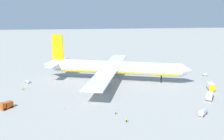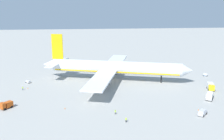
{
  "view_description": "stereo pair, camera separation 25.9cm",
  "coord_description": "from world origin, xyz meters",
  "px_view_note": "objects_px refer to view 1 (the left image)",
  "views": [
    {
      "loc": [
        -16.44,
        -129.03,
        38.13
      ],
      "look_at": [
        -1.57,
        3.1,
        4.8
      ],
      "focal_mm": 41.72,
      "sensor_mm": 36.0,
      "label": 1
    },
    {
      "loc": [
        -16.18,
        -129.06,
        38.13
      ],
      "look_at": [
        -1.57,
        3.1,
        4.8
      ],
      "focal_mm": 41.72,
      "sensor_mm": 36.0,
      "label": 2
    }
  ],
  "objects_px": {
    "service_truck_4": "(211,86)",
    "service_van": "(203,112)",
    "airliner": "(113,68)",
    "traffic_cone_0": "(199,110)",
    "service_truck_1": "(7,105)",
    "baggage_cart_1": "(205,74)",
    "ground_worker_1": "(116,112)",
    "traffic_cone_3": "(59,65)",
    "ground_worker_2": "(126,120)",
    "traffic_cone_2": "(163,67)",
    "service_truck_3": "(210,96)",
    "traffic_cone_1": "(65,108)",
    "baggage_cart_2": "(28,82)",
    "traffic_cone_4": "(28,88)",
    "ground_worker_0": "(23,88)"
  },
  "relations": [
    {
      "from": "service_truck_4",
      "to": "service_van",
      "type": "xyz_separation_m",
      "value": [
        -16.38,
        -26.85,
        -0.66
      ]
    },
    {
      "from": "airliner",
      "to": "traffic_cone_0",
      "type": "xyz_separation_m",
      "value": [
        27.01,
        -43.34,
        -6.44
      ]
    },
    {
      "from": "service_van",
      "to": "service_truck_1",
      "type": "bearing_deg",
      "value": 168.93
    },
    {
      "from": "baggage_cart_1",
      "to": "ground_worker_1",
      "type": "bearing_deg",
      "value": -140.39
    },
    {
      "from": "service_truck_1",
      "to": "traffic_cone_3",
      "type": "distance_m",
      "value": 72.89
    },
    {
      "from": "ground_worker_2",
      "to": "traffic_cone_2",
      "type": "distance_m",
      "value": 83.99
    },
    {
      "from": "baggage_cart_1",
      "to": "service_truck_3",
      "type": "bearing_deg",
      "value": -112.96
    },
    {
      "from": "service_van",
      "to": "traffic_cone_1",
      "type": "distance_m",
      "value": 50.33
    },
    {
      "from": "service_truck_3",
      "to": "traffic_cone_2",
      "type": "distance_m",
      "value": 58.2
    },
    {
      "from": "service_truck_4",
      "to": "traffic_cone_0",
      "type": "bearing_deg",
      "value": -125.24
    },
    {
      "from": "baggage_cart_1",
      "to": "traffic_cone_0",
      "type": "bearing_deg",
      "value": -118.07
    },
    {
      "from": "ground_worker_1",
      "to": "baggage_cart_2",
      "type": "bearing_deg",
      "value": 131.86
    },
    {
      "from": "service_truck_3",
      "to": "service_truck_4",
      "type": "height_order",
      "value": "service_truck_4"
    },
    {
      "from": "service_truck_1",
      "to": "traffic_cone_4",
      "type": "bearing_deg",
      "value": 82.96
    },
    {
      "from": "ground_worker_1",
      "to": "service_truck_4",
      "type": "bearing_deg",
      "value": 25.73
    },
    {
      "from": "service_van",
      "to": "traffic_cone_2",
      "type": "distance_m",
      "value": 73.61
    },
    {
      "from": "baggage_cart_1",
      "to": "traffic_cone_0",
      "type": "xyz_separation_m",
      "value": [
        -24.49,
        -45.93,
        -0.53
      ]
    },
    {
      "from": "service_truck_4",
      "to": "service_truck_3",
      "type": "bearing_deg",
      "value": -118.24
    },
    {
      "from": "service_truck_3",
      "to": "service_van",
      "type": "relative_size",
      "value": 1.41
    },
    {
      "from": "airliner",
      "to": "ground_worker_1",
      "type": "relative_size",
      "value": 44.81
    },
    {
      "from": "service_van",
      "to": "ground_worker_0",
      "type": "xyz_separation_m",
      "value": [
        -69.79,
        35.79,
        -0.14
      ]
    },
    {
      "from": "service_truck_1",
      "to": "traffic_cone_0",
      "type": "relative_size",
      "value": 8.84
    },
    {
      "from": "airliner",
      "to": "traffic_cone_2",
      "type": "xyz_separation_m",
      "value": [
        34.6,
        25.51,
        -6.44
      ]
    },
    {
      "from": "service_truck_4",
      "to": "baggage_cart_2",
      "type": "bearing_deg",
      "value": 166.49
    },
    {
      "from": "ground_worker_0",
      "to": "traffic_cone_1",
      "type": "height_order",
      "value": "ground_worker_0"
    },
    {
      "from": "service_van",
      "to": "traffic_cone_2",
      "type": "height_order",
      "value": "service_van"
    },
    {
      "from": "airliner",
      "to": "traffic_cone_2",
      "type": "bearing_deg",
      "value": 36.4
    },
    {
      "from": "traffic_cone_1",
      "to": "traffic_cone_3",
      "type": "height_order",
      "value": "same"
    },
    {
      "from": "airliner",
      "to": "ground_worker_1",
      "type": "height_order",
      "value": "airliner"
    },
    {
      "from": "service_truck_1",
      "to": "baggage_cart_2",
      "type": "height_order",
      "value": "service_truck_1"
    },
    {
      "from": "ground_worker_0",
      "to": "ground_worker_2",
      "type": "xyz_separation_m",
      "value": [
        41.81,
        -38.5,
        0.0
      ]
    },
    {
      "from": "baggage_cart_1",
      "to": "traffic_cone_2",
      "type": "xyz_separation_m",
      "value": [
        -16.9,
        22.92,
        -0.53
      ]
    },
    {
      "from": "service_truck_1",
      "to": "traffic_cone_0",
      "type": "distance_m",
      "value": 72.15
    },
    {
      "from": "ground_worker_0",
      "to": "service_van",
      "type": "bearing_deg",
      "value": -27.15
    },
    {
      "from": "airliner",
      "to": "service_van",
      "type": "distance_m",
      "value": 54.84
    },
    {
      "from": "service_truck_3",
      "to": "traffic_cone_3",
      "type": "relative_size",
      "value": 11.62
    },
    {
      "from": "ground_worker_0",
      "to": "traffic_cone_4",
      "type": "relative_size",
      "value": 3.19
    },
    {
      "from": "traffic_cone_3",
      "to": "baggage_cart_1",
      "type": "bearing_deg",
      "value": -23.12
    },
    {
      "from": "traffic_cone_0",
      "to": "traffic_cone_4",
      "type": "height_order",
      "value": "same"
    },
    {
      "from": "traffic_cone_2",
      "to": "traffic_cone_3",
      "type": "height_order",
      "value": "same"
    },
    {
      "from": "service_truck_4",
      "to": "airliner",
      "type": "bearing_deg",
      "value": 154.14
    },
    {
      "from": "traffic_cone_3",
      "to": "traffic_cone_4",
      "type": "xyz_separation_m",
      "value": [
        -10.29,
        -47.42,
        0.0
      ]
    },
    {
      "from": "service_van",
      "to": "baggage_cart_1",
      "type": "height_order",
      "value": "service_van"
    },
    {
      "from": "service_truck_3",
      "to": "traffic_cone_1",
      "type": "bearing_deg",
      "value": -176.26
    },
    {
      "from": "ground_worker_1",
      "to": "traffic_cone_2",
      "type": "relative_size",
      "value": 3.11
    },
    {
      "from": "service_truck_1",
      "to": "service_van",
      "type": "relative_size",
      "value": 1.07
    },
    {
      "from": "service_truck_4",
      "to": "baggage_cart_1",
      "type": "bearing_deg",
      "value": 69.87
    },
    {
      "from": "airliner",
      "to": "service_truck_4",
      "type": "bearing_deg",
      "value": -25.86
    },
    {
      "from": "traffic_cone_1",
      "to": "ground_worker_0",
      "type": "bearing_deg",
      "value": 130.04
    },
    {
      "from": "service_truck_4",
      "to": "ground_worker_1",
      "type": "relative_size",
      "value": 3.91
    }
  ]
}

